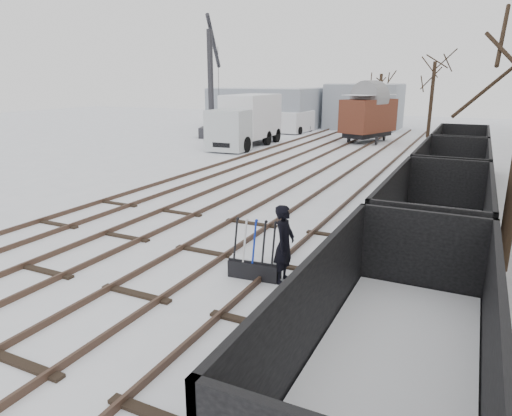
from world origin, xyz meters
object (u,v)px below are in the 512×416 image
(worker, at_px, (284,244))
(crane, at_px, (213,107))
(box_van_wagon, at_px, (368,115))
(lorry, at_px, (246,120))
(freight_wagon_a, at_px, (390,374))
(panel_van, at_px, (296,122))
(ground_frame, at_px, (255,267))

(worker, height_order, crane, crane)
(box_van_wagon, bearing_deg, lorry, -120.13)
(freight_wagon_a, relative_size, lorry, 0.72)
(freight_wagon_a, distance_m, crane, 35.03)
(lorry, bearing_deg, box_van_wagon, 37.81)
(lorry, height_order, panel_van, lorry)
(ground_frame, distance_m, worker, 1.03)
(box_van_wagon, xyz_separation_m, crane, (-12.76, -2.63, 0.46))
(panel_van, height_order, crane, crane)
(ground_frame, bearing_deg, crane, 117.77)
(ground_frame, height_order, lorry, lorry)
(ground_frame, bearing_deg, box_van_wagon, 91.71)
(ground_frame, height_order, crane, crane)
(worker, relative_size, crane, 0.20)
(box_van_wagon, distance_m, panel_van, 8.65)
(crane, bearing_deg, freight_wagon_a, -76.44)
(worker, distance_m, freight_wagon_a, 5.13)
(worker, height_order, lorry, lorry)
(worker, relative_size, lorry, 0.23)
(lorry, bearing_deg, freight_wagon_a, -61.61)
(box_van_wagon, relative_size, panel_van, 1.19)
(ground_frame, distance_m, panel_van, 33.26)
(freight_wagon_a, bearing_deg, worker, 128.72)
(ground_frame, bearing_deg, lorry, 112.29)
(crane, bearing_deg, panel_van, 30.69)
(freight_wagon_a, xyz_separation_m, panel_van, (-14.87, 35.31, 0.09))
(box_van_wagon, height_order, panel_van, box_van_wagon)
(ground_frame, distance_m, crane, 29.64)
(ground_frame, relative_size, freight_wagon_a, 0.25)
(lorry, bearing_deg, crane, 141.15)
(freight_wagon_a, height_order, box_van_wagon, box_van_wagon)
(box_van_wagon, relative_size, lorry, 0.65)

